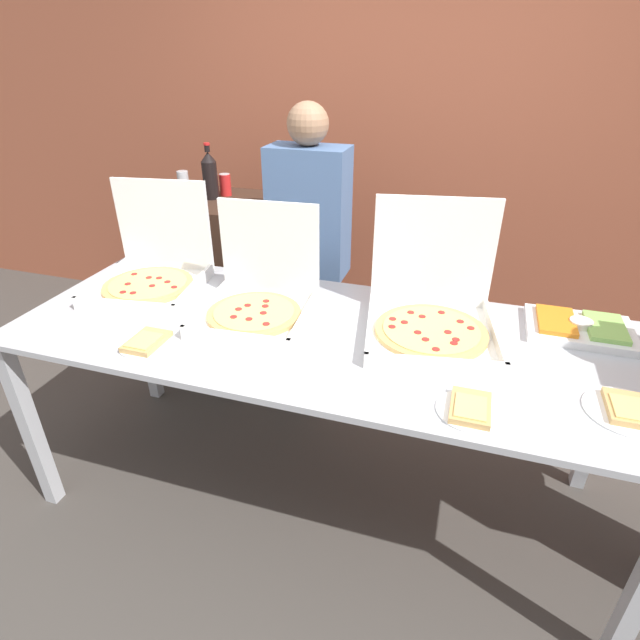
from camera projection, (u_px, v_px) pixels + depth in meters
ground_plane at (320, 490)px, 2.38m from camera, size 16.00×16.00×0.00m
brick_wall_behind at (402, 130)px, 3.13m from camera, size 10.00×0.06×2.80m
buffet_table at (320, 351)px, 2.00m from camera, size 2.44×0.93×0.88m
pizza_box_far_right at (258, 297)px, 2.05m from camera, size 0.46×0.48×0.43m
pizza_box_far_left at (432, 311)px, 1.93m from camera, size 0.56×0.57×0.48m
pizza_box_near_left at (152, 270)px, 2.29m from camera, size 0.52×0.53×0.45m
paper_plate_front_right at (470, 409)px, 1.52m from camera, size 0.21×0.21×0.03m
paper_plate_front_left at (627, 410)px, 1.52m from camera, size 0.25×0.25×0.03m
paper_plate_front_center at (147, 342)px, 1.86m from camera, size 0.20×0.20×0.03m
veggie_tray at (580, 328)px, 1.94m from camera, size 0.39×0.28×0.05m
sideboard_podium at (221, 285)px, 3.13m from camera, size 0.66×0.55×1.09m
soda_bottle at (210, 175)px, 2.81m from camera, size 0.09×0.09×0.31m
soda_can_silver at (183, 182)px, 2.97m from camera, size 0.07×0.07×0.12m
soda_can_colored at (225, 185)px, 2.90m from camera, size 0.07×0.07×0.12m
person_guest_cap at (309, 260)px, 2.67m from camera, size 0.40×0.22×1.64m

